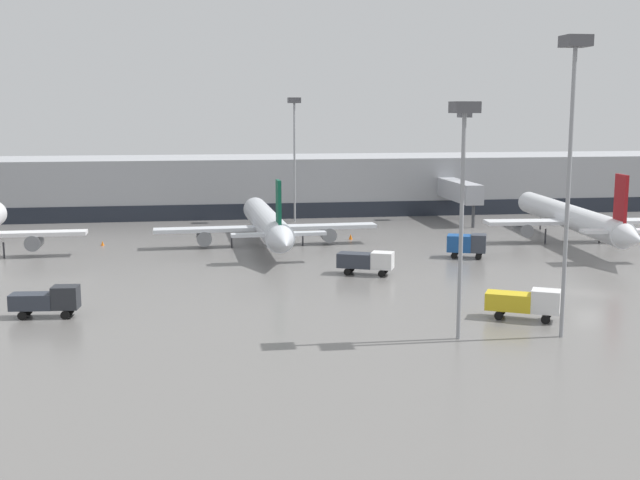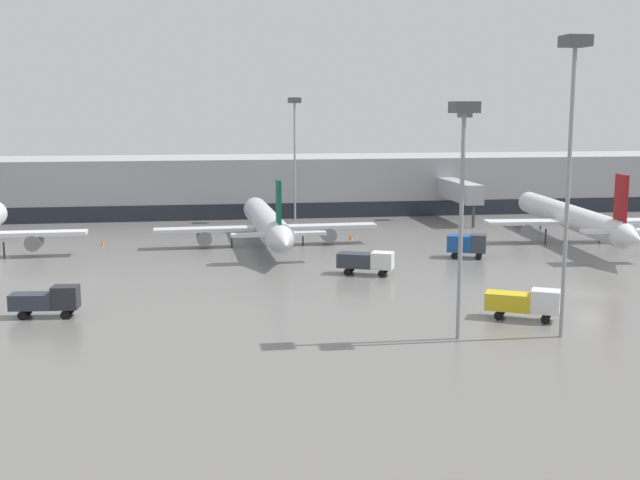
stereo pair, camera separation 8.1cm
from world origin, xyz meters
TOP-DOWN VIEW (x-y plane):
  - ground_plane at (0.00, 0.00)m, footprint 320.00×320.00m
  - terminal_building at (0.01, 61.92)m, footprint 160.00×29.76m
  - parked_jet_0 at (10.94, 26.82)m, footprint 21.75×39.22m
  - parked_jet_2 at (-26.89, 29.95)m, footprint 27.22×34.62m
  - service_truck_0 at (-9.64, -7.85)m, footprint 5.90×4.25m
  - service_truck_1 at (-47.16, -1.45)m, footprint 5.48×2.18m
  - service_truck_2 at (-5.36, 18.65)m, footprint 4.74×3.54m
  - service_truck_3 at (-18.45, 11.21)m, footprint 5.87×3.95m
  - traffic_cone_1 at (-15.84, 33.25)m, footprint 0.48×0.48m
  - traffic_cone_2 at (-46.82, 33.18)m, footprint 0.41×0.41m
  - apron_light_mast_1 at (-16.53, -12.28)m, footprint 1.80×1.80m
  - apron_light_mast_2 at (-8.90, -12.93)m, footprint 1.80×1.80m
  - apron_light_mast_3 at (-20.94, 50.97)m, footprint 1.80×1.80m
  - apron_light_mast_4 at (4.64, 50.19)m, footprint 1.80×1.80m

SIDE VIEW (x-z plane):
  - ground_plane at x=0.00m, z-range 0.00..0.00m
  - traffic_cone_2 at x=-46.82m, z-range 0.00..0.55m
  - traffic_cone_1 at x=-15.84m, z-range 0.00..0.72m
  - service_truck_1 at x=-47.16m, z-range 0.15..2.69m
  - service_truck_3 at x=-18.45m, z-range 0.25..2.62m
  - service_truck_0 at x=-9.64m, z-range 0.19..2.71m
  - service_truck_2 at x=-5.36m, z-range 0.27..2.96m
  - parked_jet_2 at x=-26.89m, z-range -1.74..7.30m
  - parked_jet_0 at x=10.94m, z-range -1.66..7.96m
  - terminal_building at x=0.01m, z-range -0.01..8.99m
  - apron_light_mast_4 at x=4.64m, z-range 4.85..20.94m
  - apron_light_mast_1 at x=-16.53m, z-range 5.05..22.09m
  - apron_light_mast_3 at x=-20.94m, z-range 5.27..23.46m
  - apron_light_mast_2 at x=-8.90m, z-range 5.87..27.43m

